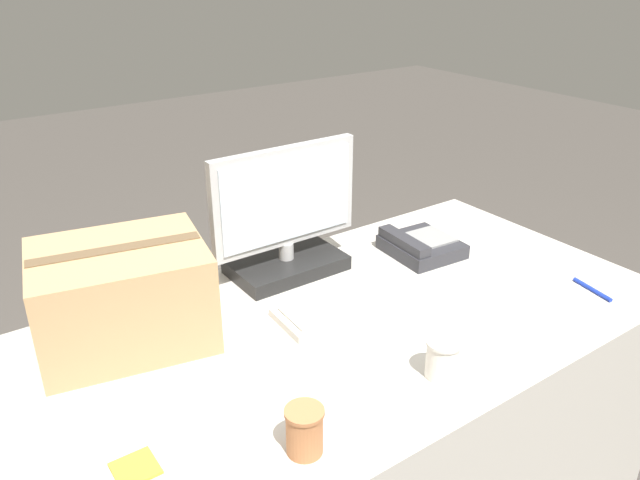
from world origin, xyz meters
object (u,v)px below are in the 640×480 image
Objects in this scene: cardboard_box at (123,295)px; paper_cup_left at (305,431)px; keyboard at (357,301)px; sticky_note_pad at (135,468)px; spoon at (68,453)px; desk_phone at (420,246)px; paper_cup_right at (443,358)px; pen_marker at (592,289)px; monitor at (286,225)px.

paper_cup_left is at bearing -76.01° from cardboard_box.
keyboard is 5.86× the size of sticky_note_pad.
spoon is at bearing 129.00° from sticky_note_pad.
spoon is at bearing -126.53° from cardboard_box.
paper_cup_right is at bearing -124.94° from desk_phone.
sticky_note_pad is (-1.06, -0.36, -0.02)m from desk_phone.
keyboard is at bearing -20.09° from cardboard_box.
pen_marker is at bearing -24.60° from cardboard_box.
paper_cup_left is (-0.37, -0.65, -0.10)m from monitor.
monitor reaches higher than spoon.
monitor is 1.02× the size of cardboard_box.
cardboard_box is 5.72× the size of sticky_note_pad.
paper_cup_right is 1.19× the size of sticky_note_pad.
desk_phone is at bearing 18.71° from sticky_note_pad.
pen_marker reaches higher than sticky_note_pad.
spoon is (-1.16, -0.25, -0.03)m from desk_phone.
monitor is 4.68× the size of paper_cup_left.
desk_phone is 0.51m from pen_marker.
pen_marker is at bearing -43.20° from monitor.
paper_cup_right reaches higher than keyboard.
spoon is (-0.76, 0.24, -0.05)m from paper_cup_right.
monitor reaches higher than sticky_note_pad.
paper_cup_left is (-0.78, -0.50, 0.02)m from desk_phone.
pen_marker is (0.63, 0.03, -0.04)m from paper_cup_right.
desk_phone is at bearing -19.20° from monitor.
monitor is 0.75m from paper_cup_left.
sticky_note_pad is (-0.67, 0.13, -0.04)m from paper_cup_right.
desk_phone is at bearing 24.09° from keyboard.
spoon is at bearing 162.46° from paper_cup_right.
cardboard_box reaches higher than pen_marker.
desk_phone is 1.64× the size of spoon.
monitor reaches higher than paper_cup_right.
pen_marker is at bearing -4.36° from sticky_note_pad.
monitor is 2.00× the size of desk_phone.
paper_cup_right is at bearing -76.48° from pen_marker.
pen_marker reaches higher than spoon.
keyboard reaches higher than spoon.
sticky_note_pad is at bearing -157.17° from desk_phone.
sticky_note_pad is at bearing -83.41° from pen_marker.
cardboard_box reaches higher than desk_phone.
monitor is 1.00× the size of keyboard.
monitor is at bearing 30.17° from spoon.
keyboard is 0.68m from pen_marker.
paper_cup_right reaches higher than spoon.
cardboard_box reaches higher than keyboard.
paper_cup_right reaches higher than desk_phone.
paper_cup_right is 0.63m from pen_marker.
paper_cup_right is (0.38, 0.02, -0.00)m from paper_cup_left.
paper_cup_left reaches higher than desk_phone.
pen_marker is (0.59, -0.32, -0.01)m from keyboard.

